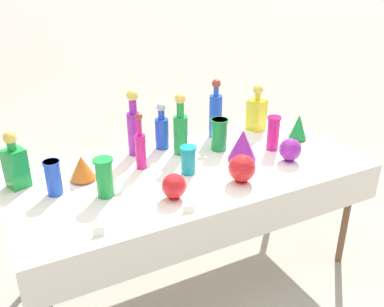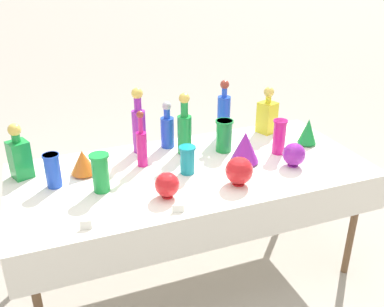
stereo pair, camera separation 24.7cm
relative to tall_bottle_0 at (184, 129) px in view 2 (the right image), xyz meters
The scene contains 22 objects.
ground_plane 0.95m from the tall_bottle_0, 99.18° to the right, with size 40.00×40.00×0.00m, color #A0998C.
display_table 0.33m from the tall_bottle_0, 98.24° to the right, with size 2.08×0.94×0.76m.
tall_bottle_0 is the anchor object (origin of this frame).
tall_bottle_1 0.36m from the tall_bottle_0, 23.09° to the left, with size 0.09×0.09×0.40m.
tall_bottle_2 0.15m from the tall_bottle_0, 118.80° to the left, with size 0.09×0.09×0.31m.
tall_bottle_3 0.29m from the tall_bottle_0, 154.56° to the left, with size 0.09×0.09×0.42m.
tall_bottle_4 0.31m from the tall_bottle_0, 165.63° to the right, with size 0.06×0.06×0.34m.
square_decanter_0 0.97m from the tall_bottle_0, behind, with size 0.13×0.13×0.32m.
square_decanter_1 0.67m from the tall_bottle_0, 10.09° to the left, with size 0.14×0.14×0.33m.
slender_vase_0 0.28m from the tall_bottle_0, 106.77° to the right, with size 0.10×0.10×0.16m.
slender_vase_1 0.82m from the tall_bottle_0, 169.60° to the right, with size 0.09×0.09×0.19m.
slender_vase_2 0.65m from the tall_bottle_0, 153.43° to the right, with size 0.11×0.11×0.21m.
slender_vase_3 0.59m from the tall_bottle_0, 21.38° to the right, with size 0.09×0.09×0.22m.
slender_vase_4 0.26m from the tall_bottle_0, 14.24° to the right, with size 0.11×0.11×0.21m.
fluted_vase_0 0.65m from the tall_bottle_0, behind, with size 0.15×0.15×0.15m.
fluted_vase_1 0.39m from the tall_bottle_0, 41.94° to the right, with size 0.17×0.17×0.20m.
fluted_vase_2 0.82m from the tall_bottle_0, 11.72° to the right, with size 0.12×0.12×0.18m.
round_bowl_0 0.55m from the tall_bottle_0, 119.61° to the right, with size 0.13×0.13×0.14m.
round_bowl_1 0.51m from the tall_bottle_0, 74.22° to the right, with size 0.15×0.15×0.16m.
round_bowl_2 0.68m from the tall_bottle_0, 36.61° to the right, with size 0.14×0.14×0.14m.
price_tag_left 0.70m from the tall_bottle_0, 112.82° to the right, with size 0.06×0.01×0.04m, color white.
price_tag_center 0.95m from the tall_bottle_0, 139.22° to the right, with size 0.06×0.01×0.04m, color white.
Camera 2 is at (-0.80, -2.08, 1.92)m, focal length 40.00 mm.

